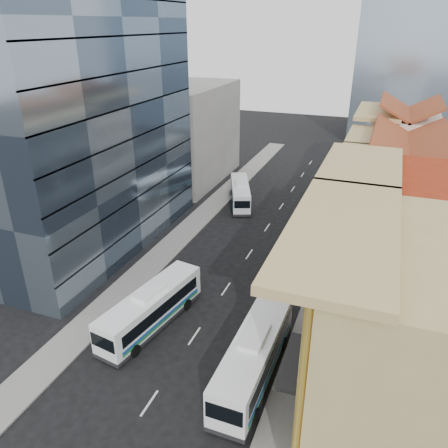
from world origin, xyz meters
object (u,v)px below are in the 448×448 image
at_px(bus_left_far, 240,193).
at_px(bus_right, 254,355).
at_px(office_tower, 76,102).
at_px(bus_left_near, 151,307).
at_px(shophouse_tan, 399,341).

bearing_deg(bus_left_far, bus_right, -91.14).
relative_size(office_tower, bus_left_far, 3.12).
bearing_deg(bus_left_near, bus_left_far, 103.26).
bearing_deg(office_tower, shophouse_tan, -24.30).
height_order(bus_left_near, bus_right, bus_right).
relative_size(bus_left_near, bus_right, 0.95).
distance_m(shophouse_tan, office_tower, 35.19).
height_order(office_tower, bus_left_far, office_tower).
xyz_separation_m(bus_left_far, bus_right, (10.90, -29.31, 0.25)).
height_order(bus_left_near, bus_left_far, bus_left_near).
bearing_deg(bus_left_near, shophouse_tan, -0.21).
bearing_deg(bus_left_near, bus_right, -5.12).
xyz_separation_m(office_tower, bus_left_near, (13.30, -10.93, -13.31)).
xyz_separation_m(office_tower, bus_left_far, (11.60, 15.96, -13.46)).
bearing_deg(office_tower, bus_left_near, -39.41).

